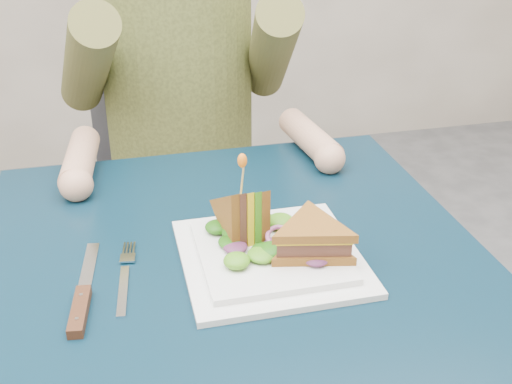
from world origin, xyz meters
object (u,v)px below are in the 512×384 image
object	(u,v)px
sandwich_flat	(312,238)
fork	(125,279)
diner	(177,34)
sandwich_upright	(243,216)
plate	(270,255)
chair	(179,166)
table	(235,293)
knife	(81,302)

from	to	relation	value
sandwich_flat	fork	bearing A→B (deg)	174.76
diner	sandwich_upright	world-z (taller)	diner
sandwich_flat	plate	bearing A→B (deg)	155.56
chair	plate	xyz separation A→B (m)	(0.05, -0.75, 0.20)
fork	plate	bearing A→B (deg)	0.11
table	knife	distance (m)	0.26
table	fork	distance (m)	0.19
fork	knife	world-z (taller)	knife
sandwich_flat	fork	size ratio (longest dim) A/B	0.92
table	plate	distance (m)	0.11
chair	plate	distance (m)	0.78
table	fork	size ratio (longest dim) A/B	4.18
fork	knife	distance (m)	0.08
table	sandwich_flat	world-z (taller)	sandwich_flat
table	sandwich_upright	size ratio (longest dim) A/B	5.85
diner	sandwich_flat	xyz separation A→B (m)	(0.10, -0.67, -0.14)
sandwich_upright	plate	bearing A→B (deg)	-55.05
sandwich_upright	table	bearing A→B (deg)	-159.61
plate	fork	distance (m)	0.21
diner	plate	xyz separation A→B (m)	(0.05, -0.64, -0.18)
plate	sandwich_flat	xyz separation A→B (m)	(0.05, -0.02, 0.04)
sandwich_upright	fork	distance (m)	0.19
diner	fork	size ratio (longest dim) A/B	4.15
chair	sandwich_flat	distance (m)	0.82
diner	sandwich_upright	xyz separation A→B (m)	(0.02, -0.60, -0.13)
diner	plate	distance (m)	0.67
diner	sandwich_flat	bearing A→B (deg)	-81.33
table	diner	xyz separation A→B (m)	(-0.00, 0.60, 0.26)
diner	chair	bearing A→B (deg)	90.00
diner	sandwich_upright	size ratio (longest dim) A/B	5.81
table	sandwich_flat	distance (m)	0.17
table	chair	world-z (taller)	chair
table	knife	size ratio (longest dim) A/B	3.38
sandwich_flat	sandwich_upright	bearing A→B (deg)	141.00
fork	diner	bearing A→B (deg)	75.50
table	sandwich_upright	bearing A→B (deg)	20.39
plate	fork	world-z (taller)	plate
table	plate	size ratio (longest dim) A/B	2.88
table	chair	distance (m)	0.72
table	plate	bearing A→B (deg)	-40.02
chair	knife	xyz separation A→B (m)	(-0.23, -0.80, 0.20)
chair	diner	bearing A→B (deg)	-90.00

